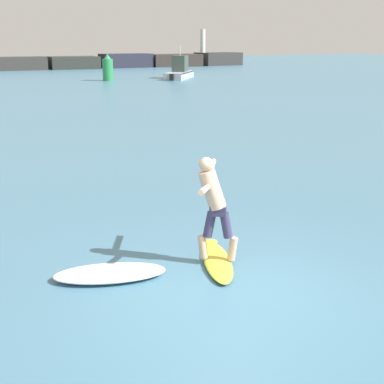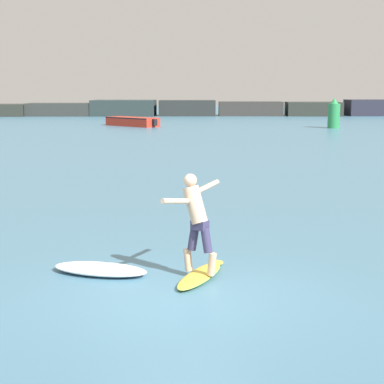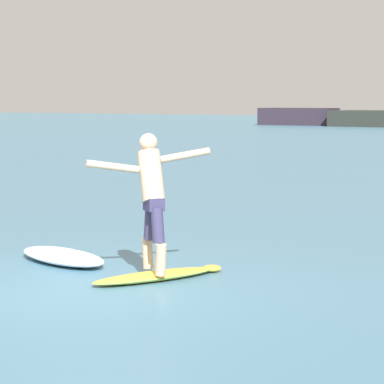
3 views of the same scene
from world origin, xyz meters
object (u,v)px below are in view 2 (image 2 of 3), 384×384
at_px(surfer, 196,215).
at_px(fishing_boat_near_jetty, 131,121).
at_px(surfboard, 200,275).
at_px(channel_marker_buoy, 334,114).

distance_m(surfer, fishing_boat_near_jetty, 42.76).
relative_size(surfer, fishing_boat_near_jetty, 0.35).
relative_size(surfboard, surfer, 1.09).
xyz_separation_m(surfer, channel_marker_buoy, (11.87, 39.53, -0.04)).
xyz_separation_m(surfboard, channel_marker_buoy, (11.79, 39.55, 1.02)).
bearing_deg(surfer, surfboard, -13.10).
height_order(surfboard, channel_marker_buoy, channel_marker_buoy).
bearing_deg(surfer, channel_marker_buoy, 73.28).
bearing_deg(channel_marker_buoy, surfboard, -106.60).
distance_m(surfboard, fishing_boat_near_jetty, 42.78).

